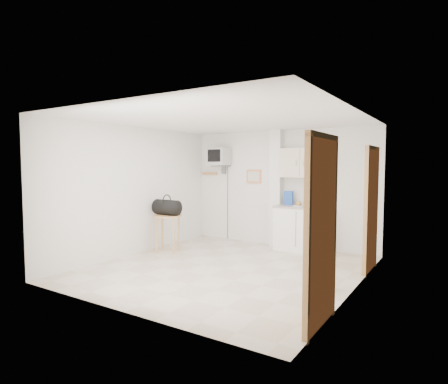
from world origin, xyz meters
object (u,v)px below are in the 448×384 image
Objects in this scene: round_table at (168,221)px; water_bottle at (330,279)px; duffel_bag at (167,207)px; crt_television at (219,157)px.

water_bottle is at bearing -9.59° from round_table.
round_table reaches higher than water_bottle.
duffel_bag reaches higher than round_table.
duffel_bag is at bearing 149.21° from round_table.
round_table is 0.28m from duffel_bag.
crt_television is 1.90m from duffel_bag.
crt_television is at bearing 82.84° from round_table.
duffel_bag is (-0.24, -1.57, -1.03)m from crt_television.
crt_television is at bearing 146.33° from water_bottle.
duffel_bag is 1.56× the size of water_bottle.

